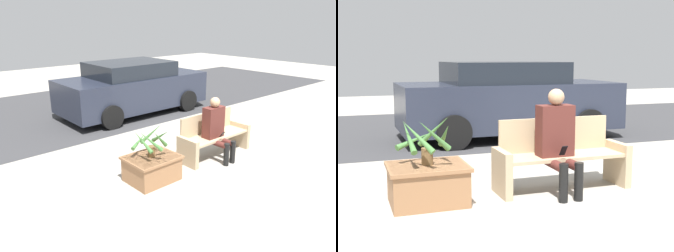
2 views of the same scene
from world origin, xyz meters
TOP-DOWN VIEW (x-y plane):
  - ground_plane at (0.00, 0.00)m, footprint 30.00×30.00m
  - road_surface at (0.00, 5.57)m, footprint 20.00×6.00m
  - bench at (-0.20, 0.28)m, footprint 1.64×0.52m
  - person_seated at (-0.32, 0.11)m, footprint 0.42×0.60m
  - planter_box at (-1.83, 0.21)m, footprint 0.86×0.70m
  - potted_plant at (-1.84, 0.21)m, footprint 0.61×0.64m
  - parked_car at (0.42, 3.92)m, footprint 4.24×1.98m

SIDE VIEW (x-z plane):
  - ground_plane at x=0.00m, z-range 0.00..0.00m
  - road_surface at x=0.00m, z-range 0.00..0.01m
  - planter_box at x=-1.83m, z-range 0.02..0.46m
  - bench at x=-0.20m, z-range -0.03..0.82m
  - person_seated at x=-0.32m, z-range 0.05..1.28m
  - potted_plant at x=-1.84m, z-range 0.45..0.98m
  - parked_car at x=0.42m, z-range 0.00..1.50m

